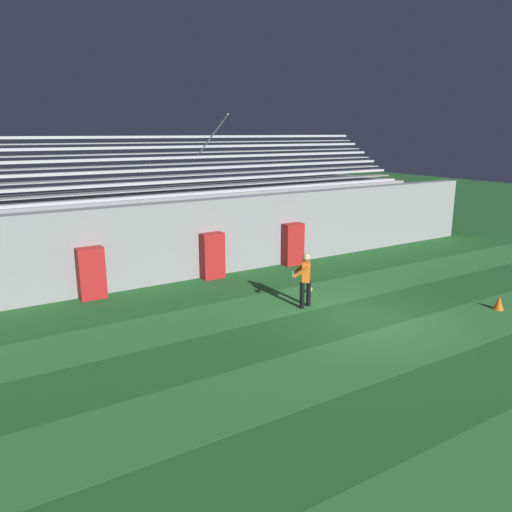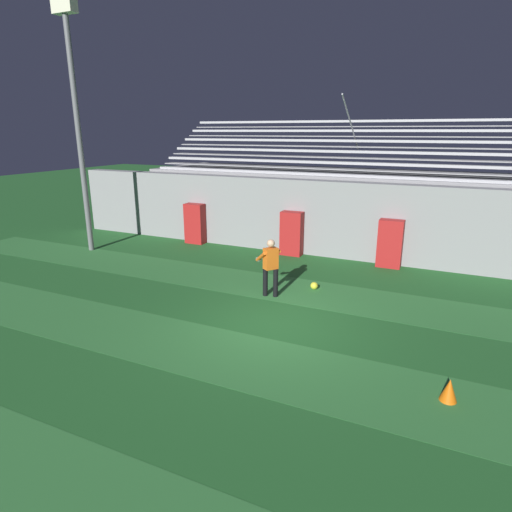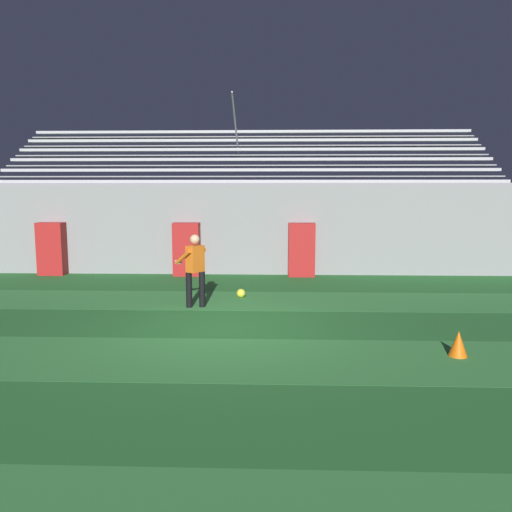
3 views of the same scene
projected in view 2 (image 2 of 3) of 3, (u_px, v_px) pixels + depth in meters
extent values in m
plane|color=#236028|center=(276.00, 325.00, 10.41)|extent=(80.00, 80.00, 0.00)
cube|color=#337A38|center=(243.00, 359.00, 8.85)|extent=(28.00, 2.11, 0.01)
cube|color=#337A38|center=(307.00, 292.00, 12.52)|extent=(28.00, 2.11, 0.01)
cube|color=gray|center=(343.00, 220.00, 15.68)|extent=(24.00, 0.60, 2.80)
cube|color=#B21E1E|center=(292.00, 234.00, 16.08)|extent=(0.82, 0.44, 1.66)
cube|color=#B21E1E|center=(390.00, 244.00, 14.64)|extent=(0.82, 0.44, 1.66)
cube|color=#B21E1E|center=(195.00, 224.00, 17.80)|extent=(0.82, 0.44, 1.66)
cube|color=gray|center=(359.00, 207.00, 18.02)|extent=(18.00, 4.60, 2.90)
cube|color=#B7B7BC|center=(350.00, 175.00, 15.89)|extent=(17.10, 0.36, 0.10)
cube|color=gray|center=(349.00, 182.00, 15.79)|extent=(17.10, 0.60, 0.04)
cube|color=#B7B7BC|center=(355.00, 163.00, 16.39)|extent=(17.10, 0.36, 0.10)
cube|color=gray|center=(354.00, 170.00, 16.28)|extent=(17.10, 0.60, 0.04)
cube|color=#B7B7BC|center=(360.00, 152.00, 16.89)|extent=(17.10, 0.36, 0.10)
cube|color=gray|center=(358.00, 158.00, 16.78)|extent=(17.10, 0.60, 0.04)
cube|color=#B7B7BC|center=(364.00, 141.00, 17.39)|extent=(17.10, 0.36, 0.10)
cube|color=gray|center=(362.00, 147.00, 17.28)|extent=(17.10, 0.60, 0.04)
cube|color=#B7B7BC|center=(368.00, 131.00, 17.88)|extent=(17.10, 0.36, 0.10)
cube|color=gray|center=(367.00, 136.00, 17.77)|extent=(17.10, 0.60, 0.04)
cube|color=#B7B7BC|center=(372.00, 121.00, 18.38)|extent=(17.10, 0.36, 0.10)
cube|color=gray|center=(370.00, 127.00, 18.27)|extent=(17.10, 0.60, 0.04)
cylinder|color=#B7B7BC|center=(351.00, 124.00, 16.86)|extent=(0.06, 3.33, 2.05)
cylinder|color=slate|center=(79.00, 140.00, 15.81)|extent=(0.20, 0.20, 8.40)
cube|color=#F2EDCC|center=(64.00, 6.00, 14.57)|extent=(0.90, 0.36, 0.44)
cylinder|color=black|center=(265.00, 282.00, 12.15)|extent=(0.20, 0.20, 0.82)
cylinder|color=black|center=(276.00, 283.00, 12.09)|extent=(0.20, 0.20, 0.82)
cube|color=orange|center=(271.00, 258.00, 11.92)|extent=(0.42, 0.45, 0.60)
sphere|color=tan|center=(271.00, 243.00, 11.80)|extent=(0.22, 0.22, 0.22)
cylinder|color=orange|center=(261.00, 257.00, 11.91)|extent=(0.44, 0.36, 0.37)
cylinder|color=orange|center=(276.00, 254.00, 12.14)|extent=(0.44, 0.36, 0.37)
cube|color=silver|center=(259.00, 259.00, 12.14)|extent=(0.15, 0.15, 0.08)
cube|color=silver|center=(271.00, 257.00, 12.32)|extent=(0.15, 0.15, 0.08)
sphere|color=yellow|center=(314.00, 286.00, 12.73)|extent=(0.22, 0.22, 0.22)
cone|color=orange|center=(449.00, 390.00, 7.43)|extent=(0.30, 0.30, 0.42)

